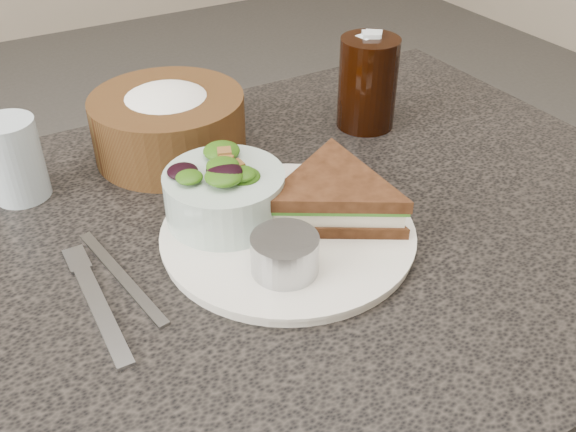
# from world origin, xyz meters

# --- Properties ---
(dinner_plate) EXTENTS (0.27, 0.27, 0.01)m
(dinner_plate) POSITION_xyz_m (0.01, -0.03, 0.76)
(dinner_plate) COLOR silver
(dinner_plate) RESTS_ON dining_table
(sandwich) EXTENTS (0.25, 0.25, 0.05)m
(sandwich) POSITION_xyz_m (0.07, -0.03, 0.79)
(sandwich) COLOR #512D19
(sandwich) RESTS_ON dinner_plate
(salad_bowl) EXTENTS (0.17, 0.17, 0.08)m
(salad_bowl) POSITION_xyz_m (-0.03, 0.03, 0.80)
(salad_bowl) COLOR #ACC5BA
(salad_bowl) RESTS_ON dinner_plate
(dressing_ramekin) EXTENTS (0.08, 0.08, 0.04)m
(dressing_ramekin) POSITION_xyz_m (-0.02, -0.08, 0.78)
(dressing_ramekin) COLOR #9FA2A6
(dressing_ramekin) RESTS_ON dinner_plate
(orange_wedge) EXTENTS (0.09, 0.09, 0.03)m
(orange_wedge) POSITION_xyz_m (0.02, 0.05, 0.78)
(orange_wedge) COLOR #FF5303
(orange_wedge) RESTS_ON dinner_plate
(fork) EXTENTS (0.02, 0.17, 0.00)m
(fork) POSITION_xyz_m (-0.20, -0.03, 0.75)
(fork) COLOR #ABADB3
(fork) RESTS_ON dining_table
(knife) EXTENTS (0.04, 0.18, 0.00)m
(knife) POSITION_xyz_m (-0.17, 0.00, 0.75)
(knife) COLOR gray
(knife) RESTS_ON dining_table
(bread_basket) EXTENTS (0.26, 0.26, 0.11)m
(bread_basket) POSITION_xyz_m (-0.03, 0.21, 0.81)
(bread_basket) COLOR #4E391B
(bread_basket) RESTS_ON dining_table
(cola_glass) EXTENTS (0.09, 0.09, 0.14)m
(cola_glass) POSITION_xyz_m (0.24, 0.15, 0.82)
(cola_glass) COLOR black
(cola_glass) RESTS_ON dining_table
(water_glass) EXTENTS (0.07, 0.07, 0.10)m
(water_glass) POSITION_xyz_m (-0.22, 0.21, 0.80)
(water_glass) COLOR silver
(water_glass) RESTS_ON dining_table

